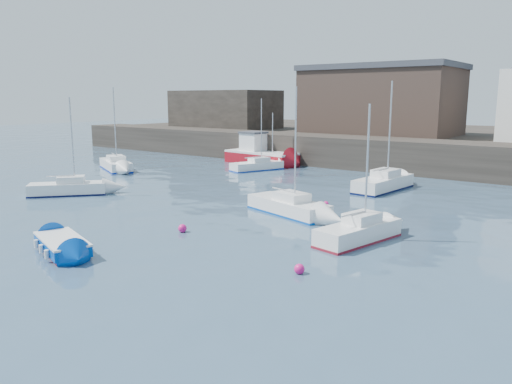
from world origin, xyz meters
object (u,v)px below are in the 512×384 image
Objects in this scene: sailboat_a at (68,188)px; buoy_mid at (299,274)px; sailboat_h at (257,165)px; buoy_far at (326,207)px; sailboat_e at (116,164)px; fishing_boat at (260,154)px; buoy_near at (183,232)px; sailboat_b at (289,206)px; sailboat_f at (384,183)px; sailboat_c at (359,231)px; blue_dinghy at (62,245)px.

sailboat_a reaches higher than buoy_mid.
sailboat_h is 18.04× the size of buoy_far.
fishing_boat is at bearing 55.44° from sailboat_e.
buoy_mid is 1.12× the size of buoy_far.
buoy_near reaches higher than buoy_far.
sailboat_b is at bearing 72.72° from buoy_near.
sailboat_a is 13.98m from buoy_near.
sailboat_e is at bearing 154.84° from buoy_mid.
buoy_far is at bearing -94.31° from sailboat_f.
buoy_far is (16.08, -14.53, -1.03)m from fishing_boat.
sailboat_a is 21.85m from sailboat_c.
buoy_near is 1.05× the size of buoy_mid.
sailboat_f is at bearing -22.22° from fishing_boat.
buoy_near reaches higher than buoy_mid.
sailboat_c is 5.55m from buoy_mid.
sailboat_b reaches higher than buoy_near.
buoy_mid is (0.12, -5.53, -0.50)m from sailboat_c.
fishing_boat reaches higher than buoy_mid.
sailboat_a is at bearing -100.33° from sailboat_h.
fishing_boat reaches higher than blue_dinghy.
buoy_far is (-5.24, 11.47, 0.00)m from buoy_mid.
sailboat_b reaches higher than sailboat_c.
sailboat_e is 0.97× the size of sailboat_f.
sailboat_c is 24.74m from sailboat_h.
sailboat_b is at bearing -47.22° from sailboat_h.
sailboat_f reaches higher than buoy_mid.
blue_dinghy is 9.11× the size of buoy_near.
blue_dinghy is at bearing -106.37° from buoy_far.
sailboat_b is at bearing 73.09° from blue_dinghy.
sailboat_h reaches higher than buoy_far.
buoy_mid is at bearing -76.37° from sailboat_f.
buoy_mid is (8.12, -1.61, 0.00)m from buoy_near.
sailboat_b is 0.96× the size of sailboat_e.
sailboat_b is (15.29, -17.64, -0.55)m from fishing_boat.
sailboat_e is 20.80× the size of buoy_far.
sailboat_f is (16.66, -6.81, -0.47)m from fishing_boat.
sailboat_a is at bearing -175.66° from sailboat_c.
sailboat_c is 30.69m from sailboat_e.
buoy_near is at bearing -153.91° from sailboat_c.
sailboat_a is at bearing -52.43° from sailboat_e.
sailboat_a reaches higher than fishing_boat.
sailboat_a is 18.39m from sailboat_h.
sailboat_a is at bearing 170.68° from buoy_near.
buoy_far is (24.40, -2.45, -0.51)m from sailboat_e.
buoy_far is (4.59, 15.62, -0.39)m from blue_dinghy.
blue_dinghy is at bearing -135.09° from sailboat_c.
sailboat_e is 17.64× the size of buoy_near.
sailboat_b is 1.10× the size of sailboat_h.
sailboat_e reaches higher than sailboat_c.
sailboat_b is (3.80, 12.50, 0.09)m from blue_dinghy.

